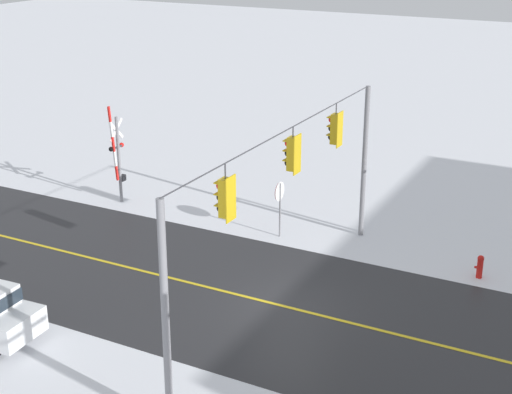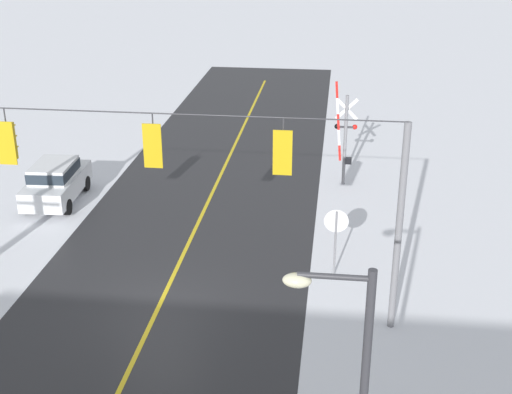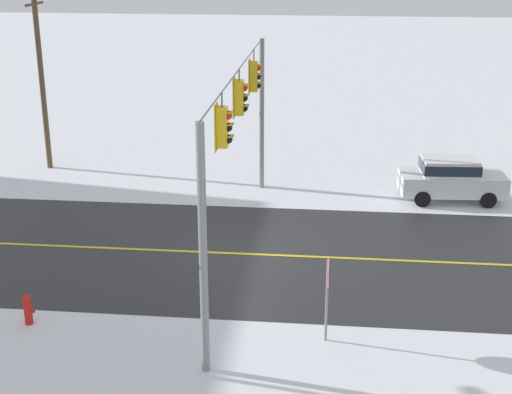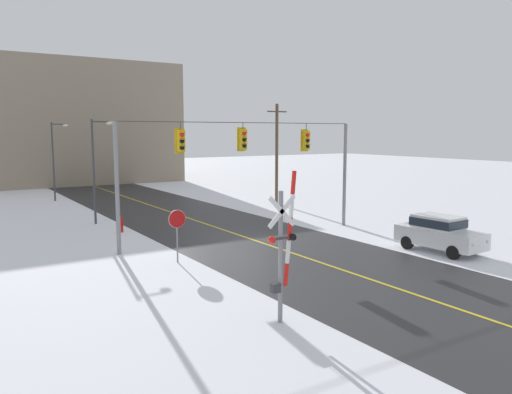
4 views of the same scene
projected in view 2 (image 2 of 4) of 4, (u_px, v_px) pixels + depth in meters
The scene contains 5 objects.
ground_plane at pixel (157, 310), 21.21m from camera, with size 160.00×160.00×0.00m, color white.
signal_span at pixel (149, 180), 19.57m from camera, with size 14.20×0.47×6.22m.
stop_sign at pixel (336, 228), 22.60m from camera, with size 0.80×0.09×2.35m.
railroad_crossing at pixel (345, 135), 29.88m from camera, with size 1.02×0.31×4.57m.
parked_car_white at pixel (56, 180), 28.53m from camera, with size 1.99×4.27×1.74m.
Camera 2 is at (-5.19, 17.71, 11.41)m, focal length 48.96 mm.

